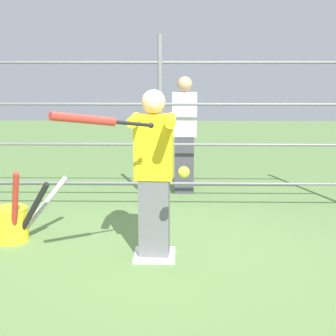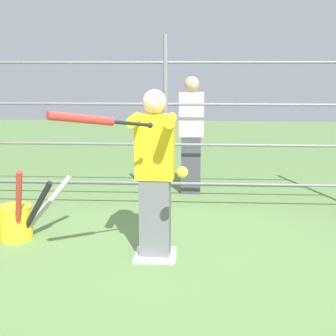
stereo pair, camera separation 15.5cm
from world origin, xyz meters
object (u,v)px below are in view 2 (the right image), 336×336
Objects in this scene: batter at (155,169)px; bystander_behind_fence at (191,134)px; softball_in_flight at (182,172)px; bat_bucket at (18,220)px; baseball_bat_swinging at (91,120)px.

bystander_behind_fence reaches higher than batter.
softball_in_flight is 0.06× the size of bystander_behind_fence.
bystander_behind_fence is at bearing -132.15° from bat_bucket.
bystander_behind_fence reaches higher than baseball_bat_swinging.
bystander_behind_fence is at bearing -103.29° from baseball_bat_swinging.
batter is 16.76× the size of softball_in_flight.
batter reaches higher than baseball_bat_swinging.
bat_bucket is 2.79m from bystander_behind_fence.
batter is at bearing 165.29° from bat_bucket.
bystander_behind_fence is (-0.32, -2.40, 0.01)m from batter.
softball_in_flight is (-0.27, 0.54, 0.10)m from batter.
bystander_behind_fence reaches higher than bat_bucket.
batter is 2.43m from bystander_behind_fence.
baseball_bat_swinging reaches higher than softball_in_flight.
baseball_bat_swinging is 0.90× the size of bat_bucket.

